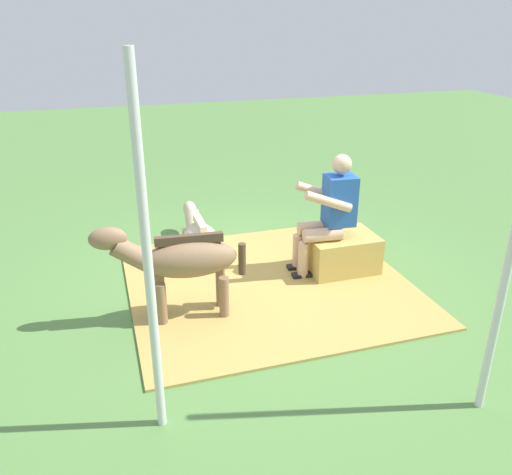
# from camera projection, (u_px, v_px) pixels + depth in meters

# --- Properties ---
(ground_plane) EXTENTS (24.00, 24.00, 0.00)m
(ground_plane) POSITION_uv_depth(u_px,v_px,m) (258.00, 284.00, 5.42)
(ground_plane) COLOR #568442
(hay_patch) EXTENTS (2.81, 2.66, 0.02)m
(hay_patch) POSITION_uv_depth(u_px,v_px,m) (268.00, 283.00, 5.40)
(hay_patch) COLOR tan
(hay_patch) RESTS_ON ground
(hay_bale) EXTENTS (0.73, 0.56, 0.41)m
(hay_bale) POSITION_uv_depth(u_px,v_px,m) (340.00, 253.00, 5.62)
(hay_bale) COLOR tan
(hay_bale) RESTS_ON ground
(person_seated) EXTENTS (0.68, 0.45, 1.29)m
(person_seated) POSITION_uv_depth(u_px,v_px,m) (329.00, 211.00, 5.39)
(person_seated) COLOR #D8AD8C
(person_seated) RESTS_ON ground
(pony_standing) EXTENTS (1.35, 0.39, 0.94)m
(pony_standing) POSITION_uv_depth(u_px,v_px,m) (180.00, 260.00, 4.60)
(pony_standing) COLOR #8C6B4C
(pony_standing) RESTS_ON ground
(pony_lying) EXTENTS (0.40, 1.33, 0.42)m
(pony_lying) POSITION_uv_depth(u_px,v_px,m) (200.00, 238.00, 6.03)
(pony_lying) COLOR beige
(pony_lying) RESTS_ON ground
(soda_bottle) EXTENTS (0.07, 0.07, 0.25)m
(soda_bottle) POSITION_uv_depth(u_px,v_px,m) (359.00, 243.00, 6.08)
(soda_bottle) COLOR brown
(soda_bottle) RESTS_ON ground
(tent_pole_left) EXTENTS (0.06, 0.06, 2.43)m
(tent_pole_left) POSITION_uv_depth(u_px,v_px,m) (511.00, 251.00, 3.26)
(tent_pole_left) COLOR silver
(tent_pole_left) RESTS_ON ground
(tent_pole_right) EXTENTS (0.06, 0.06, 2.43)m
(tent_pole_right) POSITION_uv_depth(u_px,v_px,m) (148.00, 263.00, 3.09)
(tent_pole_right) COLOR silver
(tent_pole_right) RESTS_ON ground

